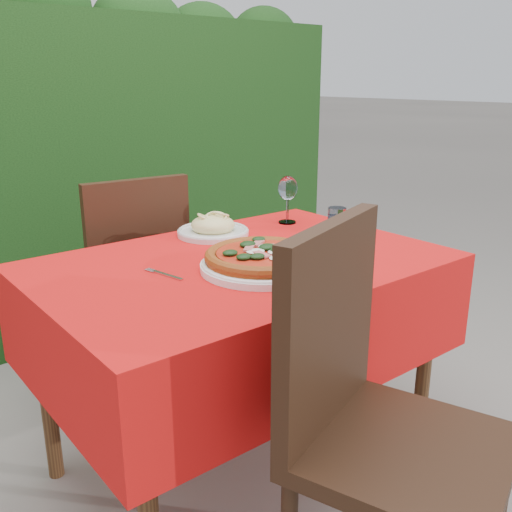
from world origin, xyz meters
TOP-DOWN VIEW (x-y plane):
  - ground at (0.00, 0.00)m, footprint 60.00×60.00m
  - hedge at (0.00, 1.55)m, footprint 3.20×0.55m
  - dining_table at (0.00, 0.00)m, footprint 1.26×0.86m
  - chair_near at (-0.11, -0.63)m, footprint 0.57×0.57m
  - chair_far at (-0.04, 0.69)m, footprint 0.46×0.46m
  - pizza_plate at (-0.01, -0.12)m, footprint 0.42×0.42m
  - pasta_plate at (0.10, 0.30)m, footprint 0.26×0.26m
  - water_glass at (0.49, 0.06)m, footprint 0.07×0.07m
  - wine_glass at (0.43, 0.26)m, footprint 0.08×0.08m
  - fork at (-0.26, 0.01)m, footprint 0.05×0.16m

SIDE VIEW (x-z plane):
  - ground at x=0.00m, z-range 0.00..0.00m
  - chair_far at x=-0.04m, z-range 0.07..1.00m
  - chair_near at x=-0.11m, z-range 0.07..1.07m
  - dining_table at x=0.00m, z-range 0.22..0.97m
  - fork at x=-0.26m, z-range 0.75..0.75m
  - pasta_plate at x=0.10m, z-range 0.74..0.81m
  - pizza_plate at x=-0.01m, z-range 0.75..0.81m
  - water_glass at x=0.49m, z-range 0.74..0.83m
  - wine_glass at x=0.43m, z-range 0.79..0.97m
  - hedge at x=0.00m, z-range 0.03..1.81m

